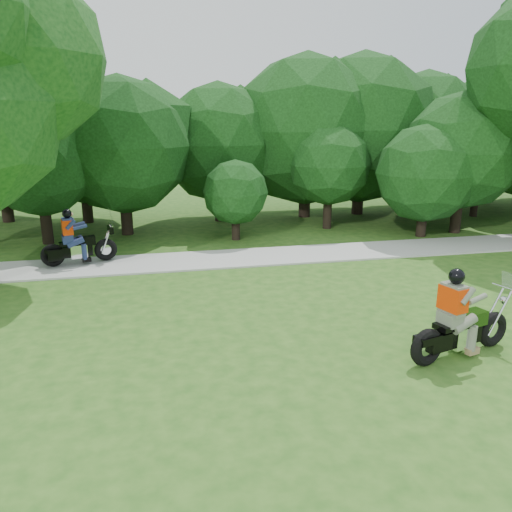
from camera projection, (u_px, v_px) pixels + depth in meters
name	position (u px, v px, depth m)	size (l,w,h in m)	color
ground	(433.00, 359.00, 9.91)	(100.00, 100.00, 0.00)	#255117
walkway	(308.00, 254.00, 17.43)	(60.00, 2.20, 0.06)	#AAAAA5
tree_line	(303.00, 138.00, 23.11)	(39.60, 12.21, 7.68)	black
chopper_motorcycle	(458.00, 325.00, 9.81)	(2.58, 1.11, 1.87)	black
touring_motorcycle	(74.00, 244.00, 15.95)	(2.35, 1.10, 1.81)	black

